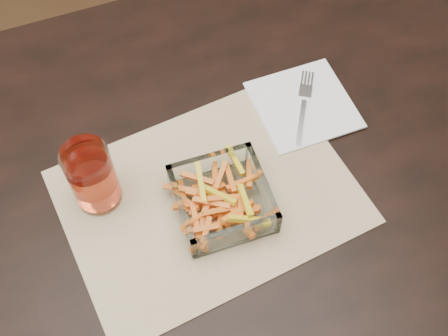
{
  "coord_description": "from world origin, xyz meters",
  "views": [
    {
      "loc": [
        -0.12,
        -0.43,
        1.54
      ],
      "look_at": [
        0.04,
        -0.01,
        0.78
      ],
      "focal_mm": 45.0,
      "sensor_mm": 36.0,
      "label": 1
    }
  ],
  "objects_px": {
    "glass_bowl": "(222,200)",
    "tumbler": "(93,178)",
    "fork": "(304,105)",
    "dining_table": "(200,205)"
  },
  "relations": [
    {
      "from": "tumbler",
      "to": "fork",
      "type": "xyz_separation_m",
      "value": [
        0.38,
        0.04,
        -0.05
      ]
    },
    {
      "from": "dining_table",
      "to": "tumbler",
      "type": "height_order",
      "value": "tumbler"
    },
    {
      "from": "tumbler",
      "to": "fork",
      "type": "relative_size",
      "value": 0.85
    },
    {
      "from": "glass_bowl",
      "to": "tumbler",
      "type": "height_order",
      "value": "tumbler"
    },
    {
      "from": "glass_bowl",
      "to": "tumbler",
      "type": "xyz_separation_m",
      "value": [
        -0.17,
        0.09,
        0.04
      ]
    },
    {
      "from": "dining_table",
      "to": "tumbler",
      "type": "bearing_deg",
      "value": 169.84
    },
    {
      "from": "tumbler",
      "to": "dining_table",
      "type": "bearing_deg",
      "value": -10.16
    },
    {
      "from": "dining_table",
      "to": "glass_bowl",
      "type": "relative_size",
      "value": 10.98
    },
    {
      "from": "fork",
      "to": "dining_table",
      "type": "bearing_deg",
      "value": -130.45
    },
    {
      "from": "tumbler",
      "to": "glass_bowl",
      "type": "bearing_deg",
      "value": -26.89
    }
  ]
}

